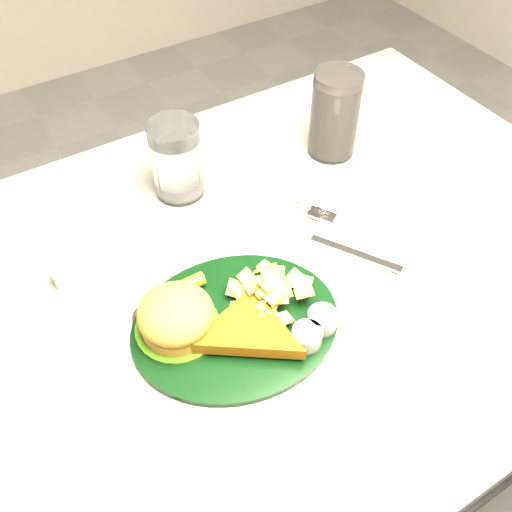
{
  "coord_description": "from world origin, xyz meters",
  "views": [
    {
      "loc": [
        -0.28,
        -0.46,
        1.38
      ],
      "look_at": [
        -0.01,
        -0.01,
        0.8
      ],
      "focal_mm": 40.0,
      "sensor_mm": 36.0,
      "label": 1
    }
  ],
  "objects_px": {
    "table": "(256,395)",
    "dinner_plate": "(235,312)",
    "fork_napkin": "(351,249)",
    "water_glass": "(177,160)",
    "cola_glass": "(335,115)"
  },
  "relations": [
    {
      "from": "table",
      "to": "dinner_plate",
      "type": "height_order",
      "value": "dinner_plate"
    },
    {
      "from": "fork_napkin",
      "to": "dinner_plate",
      "type": "bearing_deg",
      "value": 155.69
    },
    {
      "from": "dinner_plate",
      "to": "fork_napkin",
      "type": "bearing_deg",
      "value": 17.36
    },
    {
      "from": "dinner_plate",
      "to": "water_glass",
      "type": "relative_size",
      "value": 2.17
    },
    {
      "from": "dinner_plate",
      "to": "water_glass",
      "type": "distance_m",
      "value": 0.29
    },
    {
      "from": "water_glass",
      "to": "cola_glass",
      "type": "xyz_separation_m",
      "value": [
        0.28,
        -0.04,
        0.01
      ]
    },
    {
      "from": "table",
      "to": "dinner_plate",
      "type": "xyz_separation_m",
      "value": [
        -0.08,
        -0.07,
        0.41
      ]
    },
    {
      "from": "table",
      "to": "dinner_plate",
      "type": "relative_size",
      "value": 4.26
    },
    {
      "from": "table",
      "to": "cola_glass",
      "type": "relative_size",
      "value": 7.89
    },
    {
      "from": "cola_glass",
      "to": "dinner_plate",
      "type": "bearing_deg",
      "value": -144.46
    },
    {
      "from": "dinner_plate",
      "to": "fork_napkin",
      "type": "height_order",
      "value": "dinner_plate"
    },
    {
      "from": "table",
      "to": "water_glass",
      "type": "height_order",
      "value": "water_glass"
    },
    {
      "from": "dinner_plate",
      "to": "fork_napkin",
      "type": "distance_m",
      "value": 0.22
    },
    {
      "from": "dinner_plate",
      "to": "fork_napkin",
      "type": "relative_size",
      "value": 1.51
    },
    {
      "from": "cola_glass",
      "to": "fork_napkin",
      "type": "distance_m",
      "value": 0.26
    }
  ]
}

